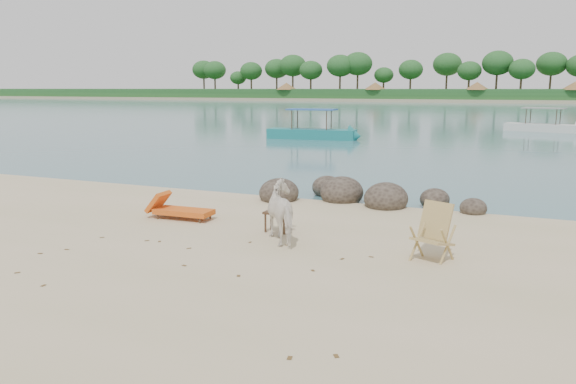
% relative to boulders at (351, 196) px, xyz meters
% --- Properties ---
extents(water, '(400.00, 400.00, 0.00)m').
position_rel_boulders_xyz_m(water, '(-0.55, 83.80, -0.19)').
color(water, '#35656B').
rests_on(water, ground).
extents(far_shore, '(420.00, 90.00, 1.40)m').
position_rel_boulders_xyz_m(far_shore, '(-0.55, 163.80, -0.19)').
color(far_shore, tan).
rests_on(far_shore, ground).
extents(far_scenery, '(420.00, 18.00, 9.50)m').
position_rel_boulders_xyz_m(far_scenery, '(-0.53, 130.50, 2.95)').
color(far_scenery, '#1E4C1E').
rests_on(far_scenery, ground).
extents(boulders, '(6.32, 2.85, 0.94)m').
position_rel_boulders_xyz_m(boulders, '(0.00, 0.00, 0.00)').
color(boulders, '#2E251E').
rests_on(boulders, ground).
extents(cow, '(1.51, 1.57, 1.26)m').
position_rel_boulders_xyz_m(cow, '(-0.04, -4.67, 0.44)').
color(cow, white).
rests_on(cow, ground).
extents(side_table, '(0.60, 0.40, 0.47)m').
position_rel_boulders_xyz_m(side_table, '(-0.49, -4.07, 0.04)').
color(side_table, '#372916').
rests_on(side_table, ground).
extents(lounge_chair, '(1.87, 0.72, 0.55)m').
position_rel_boulders_xyz_m(lounge_chair, '(-3.18, -3.79, 0.08)').
color(lounge_chair, orange).
rests_on(lounge_chair, ground).
extents(deck_chair, '(0.93, 0.96, 1.07)m').
position_rel_boulders_xyz_m(deck_chair, '(3.06, -4.85, 0.34)').
color(deck_chair, tan).
rests_on(deck_chair, ground).
extents(boat_near, '(6.64, 2.03, 3.18)m').
position_rel_boulders_xyz_m(boat_near, '(-8.55, 19.39, 1.40)').
color(boat_near, '#177072').
rests_on(boat_near, water).
extents(boat_mid, '(6.24, 2.99, 2.97)m').
position_rel_boulders_xyz_m(boat_mid, '(5.58, 32.15, 1.29)').
color(boat_mid, silver).
rests_on(boat_mid, water).
extents(dead_leaves, '(6.87, 4.67, 0.00)m').
position_rel_boulders_xyz_m(dead_leaves, '(-1.17, -6.92, -0.19)').
color(dead_leaves, brown).
rests_on(dead_leaves, ground).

